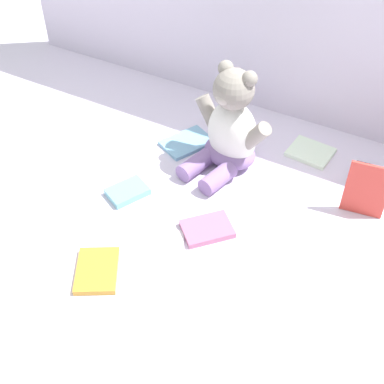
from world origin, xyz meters
The scene contains 11 objects.
ground_plane centered at (0.00, 0.00, 0.00)m, with size 3.20×3.20×0.00m, color silver.
backdrop_drape centered at (0.00, 0.42, 0.33)m, with size 1.70×0.03×0.65m, color silver.
teddy_bear centered at (-0.03, 0.14, 0.10)m, with size 0.23×0.22×0.27m.
book_case_0 centered at (-0.16, 0.15, 0.01)m, with size 0.09×0.13×0.01m, color #77B0CF.
book_case_1 centered at (-0.12, -0.32, 0.01)m, with size 0.08×0.11×0.01m, color gold.
book_case_2 centered at (0.14, 0.27, 0.01)m, with size 0.09×0.11×0.01m, color white.
book_case_3 centered at (0.32, 0.23, 0.01)m, with size 0.10×0.11×0.02m, color #282D32.
book_case_5 centered at (0.03, -0.10, 0.01)m, with size 0.08×0.11×0.01m, color #BA648D.
book_case_6 centered at (-0.04, -0.18, 0.00)m, with size 0.07×0.10×0.01m, color white.
book_case_7 centered at (0.32, 0.12, 0.07)m, with size 0.10×0.01×0.14m, color #D53F35.
book_case_8 centered at (-0.19, -0.09, 0.01)m, with size 0.07×0.09×0.02m, color #71BACA.
Camera 1 is at (0.37, -0.80, 0.86)m, focal length 48.07 mm.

